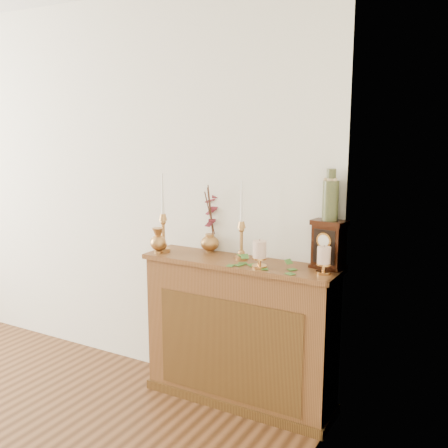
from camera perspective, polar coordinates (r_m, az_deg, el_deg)
The scene contains 10 objects.
console_shelf at distance 3.36m, azimuth 1.66°, elevation -12.14°, with size 1.24×0.34×0.93m.
candlestick_left at distance 3.41m, azimuth -6.64°, elevation -0.26°, with size 0.09×0.09×0.51m.
candlestick_center at distance 3.19m, azimuth 1.91°, elevation -1.10°, with size 0.08×0.08×0.49m.
bud_vase at distance 3.38m, azimuth -7.18°, elevation -1.84°, with size 0.10×0.10×0.17m.
ginger_jar at distance 3.41m, azimuth -1.36°, elevation 0.35°, with size 0.18×0.19×0.44m.
pillar_candle_left at distance 3.02m, azimuth 3.89°, elevation -3.16°, with size 0.09×0.09×0.17m.
pillar_candle_right at distance 2.95m, azimuth 10.82°, elevation -3.74°, with size 0.08×0.08×0.16m.
ivy_garland at distance 3.05m, azimuth 4.34°, elevation -4.49°, with size 0.40×0.21×0.08m.
mantel_clock at distance 3.06m, azimuth 11.32°, elevation -2.23°, with size 0.21×0.16×0.28m.
ceramic_vase at distance 3.01m, azimuth 11.53°, elevation 2.86°, with size 0.09×0.09×0.29m.
Camera 1 is at (2.84, -0.65, 1.74)m, focal length 42.00 mm.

